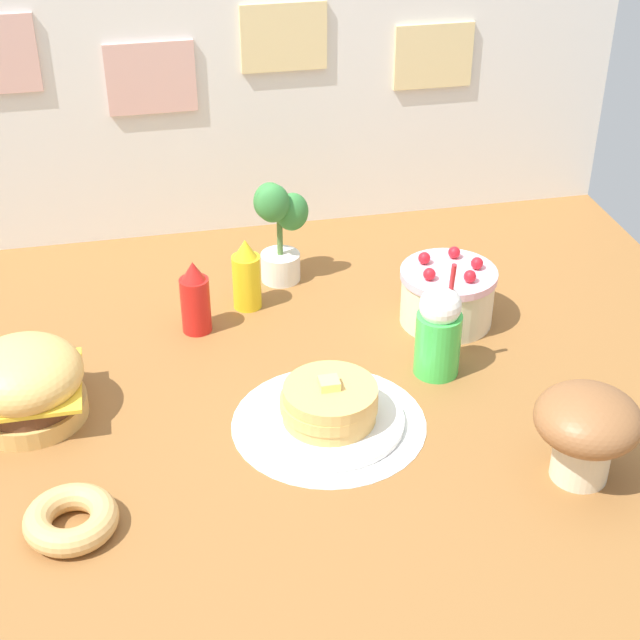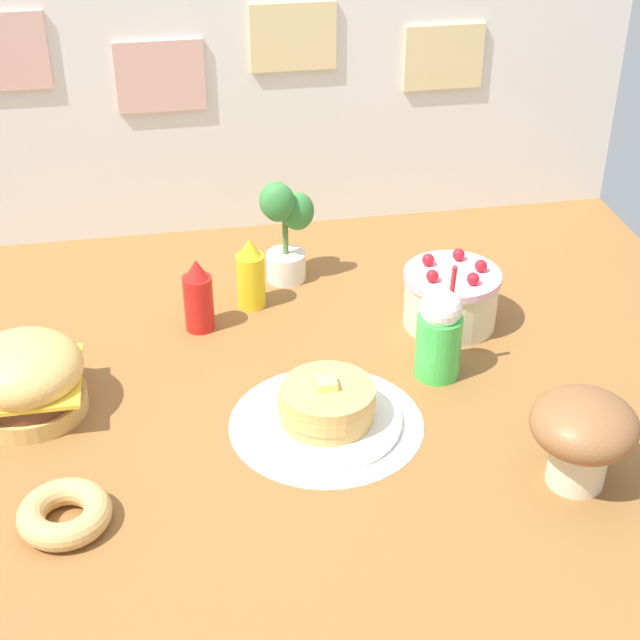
{
  "view_description": "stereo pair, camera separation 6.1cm",
  "coord_description": "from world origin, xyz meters",
  "px_view_note": "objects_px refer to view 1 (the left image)",
  "views": [
    {
      "loc": [
        -0.3,
        -1.74,
        1.37
      ],
      "look_at": [
        0.1,
        0.13,
        0.16
      ],
      "focal_mm": 54.88,
      "sensor_mm": 36.0,
      "label": 1
    },
    {
      "loc": [
        -0.24,
        -1.75,
        1.37
      ],
      "look_at": [
        0.1,
        0.13,
        0.16
      ],
      "focal_mm": 54.88,
      "sensor_mm": 36.0,
      "label": 2
    }
  ],
  "objects_px": {
    "pancake_stack": "(329,408)",
    "cream_soda_cup": "(439,331)",
    "layer_cake": "(447,295)",
    "mustard_bottle": "(246,276)",
    "donut_pink_glaze": "(71,519)",
    "potted_plant": "(279,228)",
    "burger": "(25,383)",
    "mushroom_stool": "(587,427)",
    "ketchup_bottle": "(195,299)"
  },
  "relations": [
    {
      "from": "burger",
      "to": "potted_plant",
      "type": "relative_size",
      "value": 0.87
    },
    {
      "from": "pancake_stack",
      "to": "donut_pink_glaze",
      "type": "xyz_separation_m",
      "value": [
        -0.56,
        -0.22,
        -0.02
      ]
    },
    {
      "from": "pancake_stack",
      "to": "cream_soda_cup",
      "type": "height_order",
      "value": "cream_soda_cup"
    },
    {
      "from": "mustard_bottle",
      "to": "donut_pink_glaze",
      "type": "relative_size",
      "value": 1.08
    },
    {
      "from": "burger",
      "to": "potted_plant",
      "type": "xyz_separation_m",
      "value": [
        0.66,
        0.5,
        0.07
      ]
    },
    {
      "from": "layer_cake",
      "to": "pancake_stack",
      "type": "bearing_deg",
      "value": -137.13
    },
    {
      "from": "mustard_bottle",
      "to": "donut_pink_glaze",
      "type": "xyz_separation_m",
      "value": [
        -0.46,
        -0.77,
        -0.06
      ]
    },
    {
      "from": "layer_cake",
      "to": "mushroom_stool",
      "type": "xyz_separation_m",
      "value": [
        0.08,
        -0.64,
        0.05
      ]
    },
    {
      "from": "ketchup_bottle",
      "to": "potted_plant",
      "type": "xyz_separation_m",
      "value": [
        0.26,
        0.21,
        0.07
      ]
    },
    {
      "from": "pancake_stack",
      "to": "donut_pink_glaze",
      "type": "height_order",
      "value": "pancake_stack"
    },
    {
      "from": "layer_cake",
      "to": "mustard_bottle",
      "type": "bearing_deg",
      "value": 160.07
    },
    {
      "from": "burger",
      "to": "layer_cake",
      "type": "relative_size",
      "value": 1.06
    },
    {
      "from": "pancake_stack",
      "to": "cream_soda_cup",
      "type": "bearing_deg",
      "value": 26.45
    },
    {
      "from": "layer_cake",
      "to": "potted_plant",
      "type": "relative_size",
      "value": 0.82
    },
    {
      "from": "layer_cake",
      "to": "donut_pink_glaze",
      "type": "distance_m",
      "value": 1.12
    },
    {
      "from": "pancake_stack",
      "to": "ketchup_bottle",
      "type": "relative_size",
      "value": 1.7
    },
    {
      "from": "ketchup_bottle",
      "to": "pancake_stack",
      "type": "bearing_deg",
      "value": -61.19
    },
    {
      "from": "layer_cake",
      "to": "cream_soda_cup",
      "type": "xyz_separation_m",
      "value": [
        -0.1,
        -0.22,
        0.04
      ]
    },
    {
      "from": "layer_cake",
      "to": "potted_plant",
      "type": "distance_m",
      "value": 0.5
    },
    {
      "from": "pancake_stack",
      "to": "potted_plant",
      "type": "distance_m",
      "value": 0.68
    },
    {
      "from": "ketchup_bottle",
      "to": "mustard_bottle",
      "type": "distance_m",
      "value": 0.17
    },
    {
      "from": "mushroom_stool",
      "to": "pancake_stack",
      "type": "bearing_deg",
      "value": 149.78
    },
    {
      "from": "pancake_stack",
      "to": "cream_soda_cup",
      "type": "distance_m",
      "value": 0.34
    },
    {
      "from": "layer_cake",
      "to": "cream_soda_cup",
      "type": "distance_m",
      "value": 0.24
    },
    {
      "from": "burger",
      "to": "cream_soda_cup",
      "type": "bearing_deg",
      "value": -1.33
    },
    {
      "from": "burger",
      "to": "mushroom_stool",
      "type": "xyz_separation_m",
      "value": [
        1.13,
        -0.45,
        0.04
      ]
    },
    {
      "from": "layer_cake",
      "to": "donut_pink_glaze",
      "type": "xyz_separation_m",
      "value": [
        -0.95,
        -0.59,
        -0.05
      ]
    },
    {
      "from": "burger",
      "to": "pancake_stack",
      "type": "height_order",
      "value": "burger"
    },
    {
      "from": "mustard_bottle",
      "to": "donut_pink_glaze",
      "type": "height_order",
      "value": "mustard_bottle"
    },
    {
      "from": "donut_pink_glaze",
      "to": "mustard_bottle",
      "type": "bearing_deg",
      "value": 59.09
    },
    {
      "from": "mustard_bottle",
      "to": "donut_pink_glaze",
      "type": "distance_m",
      "value": 0.89
    },
    {
      "from": "pancake_stack",
      "to": "layer_cake",
      "type": "height_order",
      "value": "layer_cake"
    },
    {
      "from": "pancake_stack",
      "to": "mushroom_stool",
      "type": "relative_size",
      "value": 1.55
    },
    {
      "from": "donut_pink_glaze",
      "to": "potted_plant",
      "type": "distance_m",
      "value": 1.06
    },
    {
      "from": "mustard_bottle",
      "to": "mushroom_stool",
      "type": "distance_m",
      "value": 1.0
    },
    {
      "from": "pancake_stack",
      "to": "burger",
      "type": "bearing_deg",
      "value": 165.5
    },
    {
      "from": "ketchup_bottle",
      "to": "mushroom_stool",
      "type": "height_order",
      "value": "mushroom_stool"
    },
    {
      "from": "burger",
      "to": "mushroom_stool",
      "type": "distance_m",
      "value": 1.22
    },
    {
      "from": "ketchup_bottle",
      "to": "mustard_bottle",
      "type": "bearing_deg",
      "value": 32.03
    },
    {
      "from": "ketchup_bottle",
      "to": "mushroom_stool",
      "type": "relative_size",
      "value": 0.91
    },
    {
      "from": "donut_pink_glaze",
      "to": "burger",
      "type": "bearing_deg",
      "value": 103.45
    },
    {
      "from": "pancake_stack",
      "to": "potted_plant",
      "type": "xyz_separation_m",
      "value": [
        0.01,
        0.67,
        0.12
      ]
    },
    {
      "from": "pancake_stack",
      "to": "cream_soda_cup",
      "type": "xyz_separation_m",
      "value": [
        0.3,
        0.15,
        0.07
      ]
    },
    {
      "from": "mustard_bottle",
      "to": "pancake_stack",
      "type": "bearing_deg",
      "value": -79.08
    },
    {
      "from": "donut_pink_glaze",
      "to": "potted_plant",
      "type": "relative_size",
      "value": 0.61
    },
    {
      "from": "mustard_bottle",
      "to": "mushroom_stool",
      "type": "relative_size",
      "value": 0.91
    },
    {
      "from": "ketchup_bottle",
      "to": "mustard_bottle",
      "type": "height_order",
      "value": "same"
    },
    {
      "from": "ketchup_bottle",
      "to": "donut_pink_glaze",
      "type": "height_order",
      "value": "ketchup_bottle"
    },
    {
      "from": "donut_pink_glaze",
      "to": "mushroom_stool",
      "type": "bearing_deg",
      "value": -3.01
    },
    {
      "from": "burger",
      "to": "ketchup_bottle",
      "type": "xyz_separation_m",
      "value": [
        0.41,
        0.28,
        0.0
      ]
    }
  ]
}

